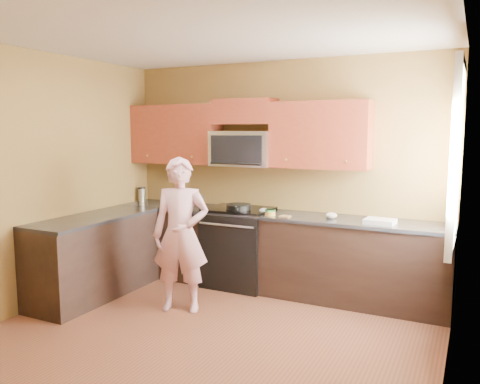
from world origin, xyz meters
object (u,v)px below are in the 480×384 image
Objects in this scene: frying_pan at (238,209)px; travel_mug at (142,202)px; microwave at (243,166)px; butter_tub at (270,216)px; stove at (239,247)px; woman at (181,235)px.

travel_mug is (-1.53, 0.15, -0.03)m from frying_pan.
butter_tub is (0.47, -0.27, -0.53)m from microwave.
microwave is at bearing 2.07° from travel_mug.
travel_mug reaches higher than frying_pan.
microwave is at bearing 149.66° from butter_tub.
stove is at bearing 162.31° from butter_tub.
butter_tub is at bearing -30.34° from microwave.
frying_pan is (0.04, -0.08, 0.47)m from stove.
travel_mug is at bearing -177.93° from microwave.
stove is 1.56m from travel_mug.
microwave is 3.81× the size of travel_mug.
travel_mug is (-1.32, 1.07, 0.12)m from woman.
frying_pan is at bearing -66.64° from stove.
frying_pan reaches higher than butter_tub.
travel_mug is at bearing 177.30° from stove.
woman is at bearing -124.53° from frying_pan.
travel_mug is at bearing 120.78° from woman.
woman is 1.07m from butter_tub.
microwave reaches higher than frying_pan.
microwave is at bearing 78.51° from frying_pan.
microwave is 0.47× the size of woman.
frying_pan reaches higher than stove.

